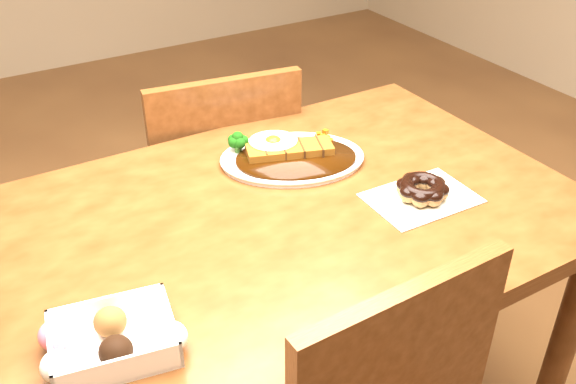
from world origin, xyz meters
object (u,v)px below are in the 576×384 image
table (284,251)px  donut_box (110,339)px  katsu_curry_plate (290,155)px  pon_de_ring (422,190)px  chair_far (218,190)px

table → donut_box: bearing=-155.2°
table → katsu_curry_plate: (0.11, 0.17, 0.12)m
pon_de_ring → table: bearing=158.9°
katsu_curry_plate → donut_box: (-0.53, -0.36, 0.01)m
chair_far → katsu_curry_plate: 0.47m
katsu_curry_plate → pon_de_ring: bearing=-60.5°
chair_far → pon_de_ring: bearing=113.9°
katsu_curry_plate → donut_box: 0.64m
table → pon_de_ring: size_ratio=5.36×
table → pon_de_ring: 0.31m
table → katsu_curry_plate: size_ratio=3.14×
table → chair_far: chair_far is taller
chair_far → pon_de_ring: (0.18, -0.64, 0.29)m
chair_far → donut_box: size_ratio=4.09×
table → chair_far: (0.09, 0.54, -0.17)m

